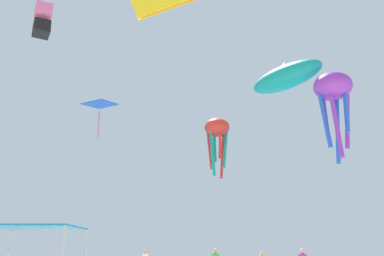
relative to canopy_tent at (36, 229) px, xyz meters
The scene contains 6 objects.
canopy_tent is the anchor object (origin of this frame).
kite_inflatable_teal 28.53m from the canopy_tent, 52.49° to the left, with size 6.84×7.57×2.89m.
kite_octopus_red 26.48m from the canopy_tent, 69.40° to the left, with size 3.07×3.07×5.84m.
kite_box_pink 26.80m from the canopy_tent, 114.09° to the left, with size 1.98×2.04×3.16m.
kite_diamond_blue 26.55m from the canopy_tent, 97.97° to the left, with size 3.68×3.68×3.84m.
kite_octopus_purple 26.67m from the canopy_tent, 41.45° to the left, with size 4.46×4.46×7.50m.
Camera 1 is at (0.40, -17.18, 1.54)m, focal length 38.96 mm.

